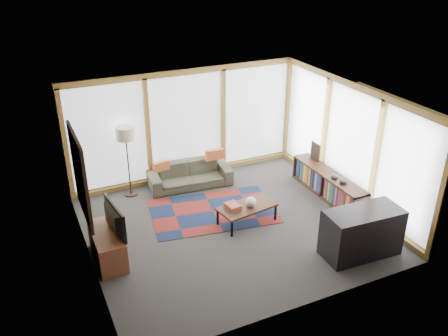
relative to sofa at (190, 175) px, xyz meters
name	(u,v)px	position (x,y,z in m)	size (l,w,h in m)	color
ground	(232,226)	(0.14, -1.95, -0.27)	(5.50, 5.50, 0.00)	#2E2D2B
room_envelope	(243,140)	(0.64, -1.39, 1.27)	(5.52, 5.02, 2.62)	#40322D
rug	(213,211)	(0.01, -1.28, -0.27)	(2.54, 1.63, 0.01)	maroon
sofa	(190,175)	(0.00, 0.00, 0.00)	(1.88, 0.73, 0.55)	#353427
pillow_left	(161,166)	(-0.68, -0.04, 0.38)	(0.37, 0.11, 0.20)	#B25529
pillow_right	(215,154)	(0.61, -0.01, 0.39)	(0.44, 0.13, 0.24)	#B25529
floor_lamp	(128,162)	(-1.35, 0.15, 0.53)	(0.41, 0.41, 1.61)	black
coffee_table	(247,214)	(0.45, -1.96, -0.08)	(1.15, 0.57, 0.38)	black
book_stack	(233,206)	(0.15, -1.93, 0.16)	(0.23, 0.29, 0.10)	brown
vase	(251,202)	(0.52, -1.99, 0.20)	(0.22, 0.22, 0.19)	beige
bookshelf	(328,185)	(2.57, -1.73, 0.00)	(0.40, 2.22, 0.55)	black
bowl_a	(344,181)	(2.56, -2.24, 0.33)	(0.19, 0.19, 0.09)	black
bowl_b	(335,177)	(2.52, -1.98, 0.32)	(0.16, 0.16, 0.08)	black
shelf_picture	(315,151)	(2.69, -1.01, 0.48)	(0.04, 0.31, 0.41)	black
tv_console	(107,246)	(-2.32, -2.00, 0.01)	(0.47, 1.13, 0.56)	brown
television	(110,219)	(-2.23, -2.05, 0.56)	(0.94, 0.12, 0.54)	black
bar_counter	(362,232)	(1.84, -3.72, 0.16)	(1.38, 0.65, 0.88)	black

